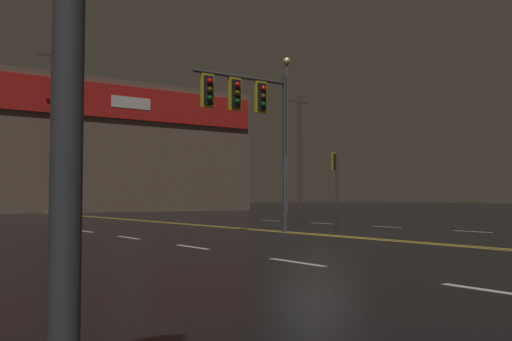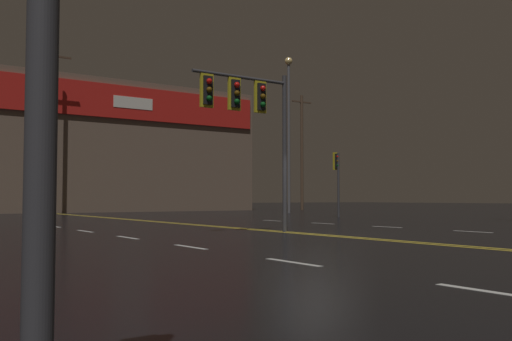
{
  "view_description": "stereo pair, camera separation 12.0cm",
  "coord_description": "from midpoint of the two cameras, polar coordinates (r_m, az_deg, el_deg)",
  "views": [
    {
      "loc": [
        -10.99,
        -12.8,
        1.06
      ],
      "look_at": [
        0.0,
        3.02,
        2.0
      ],
      "focal_mm": 40.0,
      "sensor_mm": 36.0,
      "label": 1
    },
    {
      "loc": [
        -10.89,
        -12.87,
        1.06
      ],
      "look_at": [
        0.0,
        3.02,
        2.0
      ],
      "focal_mm": 40.0,
      "sensor_mm": 36.0,
      "label": 2
    }
  ],
  "objects": [
    {
      "name": "traffic_signal_corner_northeast",
      "position": [
        32.54,
        8.21,
        0.1
      ],
      "size": [
        0.42,
        0.36,
        3.66
      ],
      "color": "#38383D",
      "rests_on": "ground"
    },
    {
      "name": "road_markings",
      "position": [
        16.62,
        11.47,
        -6.38
      ],
      "size": [
        14.96,
        60.0,
        0.01
      ],
      "color": "gold",
      "rests_on": "ground"
    },
    {
      "name": "utility_pole_row",
      "position": [
        41.79,
        -20.17,
        3.79
      ],
      "size": [
        46.75,
        0.26,
        11.56
      ],
      "color": "#4C3828",
      "rests_on": "ground"
    },
    {
      "name": "traffic_signal_median",
      "position": [
        17.52,
        -0.77,
        6.45
      ],
      "size": [
        3.41,
        0.36,
        5.0
      ],
      "color": "#38383D",
      "rests_on": "ground"
    },
    {
      "name": "ground_plane",
      "position": [
        16.9,
        6.04,
        -6.37
      ],
      "size": [
        200.0,
        200.0,
        0.0
      ],
      "primitive_type": "plane",
      "color": "black"
    },
    {
      "name": "building_backdrop",
      "position": [
        48.23,
        -21.21,
        2.26
      ],
      "size": [
        34.78,
        10.23,
        10.27
      ],
      "color": "brown",
      "rests_on": "ground"
    },
    {
      "name": "streetlight_median_approach",
      "position": [
        41.8,
        3.38,
        5.5
      ],
      "size": [
        0.56,
        0.56,
        11.39
      ],
      "color": "#59595E",
      "rests_on": "ground"
    }
  ]
}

